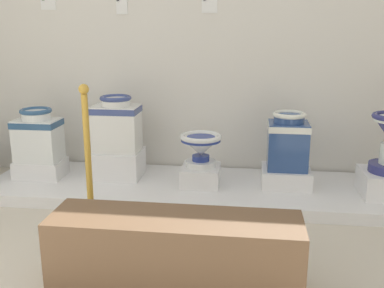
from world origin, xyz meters
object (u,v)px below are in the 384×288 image
at_px(plinth_block_central_ornate, 41,168).
at_px(museum_bench, 175,253).
at_px(plinth_block_broad_patterned, 286,177).
at_px(plinth_block_pale_glazed, 201,175).
at_px(plinth_block_tall_cobalt, 118,164).
at_px(info_placard_first, 48,3).
at_px(info_placard_third, 209,4).
at_px(stanchion_post_near_left, 90,191).
at_px(antique_toilet_tall_cobalt, 117,123).
at_px(antique_toilet_broad_patterned, 288,140).
at_px(antique_toilet_pale_glazed, 201,146).
at_px(antique_toilet_central_ornate, 38,134).
at_px(info_placard_second, 122,5).

bearing_deg(plinth_block_central_ornate, museum_bench, -44.55).
bearing_deg(plinth_block_broad_patterned, plinth_block_pale_glazed, -174.06).
xyz_separation_m(plinth_block_tall_cobalt, plinth_block_broad_patterned, (1.40, -0.04, -0.04)).
relative_size(info_placard_first, info_placard_third, 0.99).
relative_size(info_placard_first, stanchion_post_near_left, 0.13).
distance_m(antique_toilet_tall_cobalt, plinth_block_broad_patterned, 1.46).
height_order(plinth_block_broad_patterned, museum_bench, museum_bench).
bearing_deg(plinth_block_tall_cobalt, antique_toilet_tall_cobalt, -90.00).
bearing_deg(antique_toilet_broad_patterned, stanchion_post_near_left, -145.17).
bearing_deg(antique_toilet_pale_glazed, stanchion_post_near_left, -126.57).
relative_size(antique_toilet_central_ornate, museum_bench, 0.34).
height_order(info_placard_second, stanchion_post_near_left, info_placard_second).
bearing_deg(plinth_block_pale_glazed, antique_toilet_pale_glazed, -90.00).
relative_size(plinth_block_central_ornate, museum_bench, 0.31).
bearing_deg(museum_bench, info_placard_first, 127.82).
bearing_deg(plinth_block_pale_glazed, plinth_block_central_ornate, 178.91).
bearing_deg(info_placard_second, info_placard_first, 180.00).
xyz_separation_m(antique_toilet_central_ornate, plinth_block_broad_patterned, (2.06, 0.04, -0.30)).
relative_size(info_placard_second, stanchion_post_near_left, 0.15).
bearing_deg(plinth_block_central_ornate, plinth_block_pale_glazed, -1.09).
xyz_separation_m(info_placard_second, info_placard_third, (0.76, 0.00, 0.00)).
bearing_deg(stanchion_post_near_left, plinth_block_tall_cobalt, 95.87).
height_order(antique_toilet_central_ornate, info_placard_second, info_placard_second).
bearing_deg(plinth_block_broad_patterned, antique_toilet_broad_patterned, -90.00).
xyz_separation_m(antique_toilet_pale_glazed, museum_bench, (0.02, -1.35, -0.22)).
xyz_separation_m(antique_toilet_broad_patterned, info_placard_third, (-0.67, 0.41, 1.04)).
height_order(plinth_block_pale_glazed, stanchion_post_near_left, stanchion_post_near_left).
bearing_deg(antique_toilet_tall_cobalt, antique_toilet_pale_glazed, -8.83).
distance_m(antique_toilet_central_ornate, plinth_block_broad_patterned, 2.09).
xyz_separation_m(antique_toilet_tall_cobalt, plinth_block_pale_glazed, (0.72, -0.11, -0.39)).
xyz_separation_m(plinth_block_tall_cobalt, stanchion_post_near_left, (0.10, -0.95, 0.11)).
bearing_deg(plinth_block_broad_patterned, info_placard_third, 148.27).
bearing_deg(stanchion_post_near_left, museum_bench, -38.68).
bearing_deg(antique_toilet_central_ornate, antique_toilet_pale_glazed, -1.09).
xyz_separation_m(plinth_block_broad_patterned, stanchion_post_near_left, (-1.31, -0.91, 0.16)).
xyz_separation_m(info_placard_second, museum_bench, (0.76, -1.83, -1.32)).
relative_size(plinth_block_central_ornate, antique_toilet_pale_glazed, 1.18).
xyz_separation_m(antique_toilet_tall_cobalt, plinth_block_broad_patterned, (1.40, -0.04, -0.39)).
bearing_deg(plinth_block_central_ornate, plinth_block_tall_cobalt, 7.36).
relative_size(antique_toilet_central_ornate, antique_toilet_pale_glazed, 1.32).
height_order(antique_toilet_tall_cobalt, info_placard_first, info_placard_first).
bearing_deg(plinth_block_pale_glazed, antique_toilet_tall_cobalt, 171.17).
height_order(plinth_block_pale_glazed, plinth_block_broad_patterned, plinth_block_pale_glazed).
bearing_deg(plinth_block_pale_glazed, info_placard_second, 146.83).
relative_size(antique_toilet_tall_cobalt, plinth_block_broad_patterned, 1.22).
relative_size(antique_toilet_central_ornate, antique_toilet_tall_cobalt, 0.95).
xyz_separation_m(antique_toilet_central_ornate, antique_toilet_broad_patterned, (2.06, 0.04, 0.01)).
relative_size(plinth_block_pale_glazed, plinth_block_broad_patterned, 0.84).
relative_size(antique_toilet_central_ornate, plinth_block_broad_patterned, 1.16).
height_order(plinth_block_tall_cobalt, antique_toilet_broad_patterned, antique_toilet_broad_patterned).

